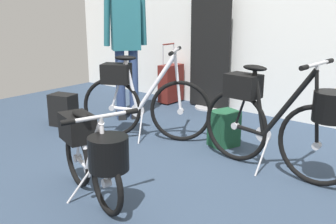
# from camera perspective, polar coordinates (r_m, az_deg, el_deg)

# --- Properties ---
(ground_plane) EXTENTS (7.48, 7.48, 0.00)m
(ground_plane) POSITION_cam_1_polar(r_m,az_deg,el_deg) (3.06, 0.01, -11.05)
(ground_plane) COLOR #2D3D51
(back_wall) EXTENTS (7.48, 0.10, 2.80)m
(back_wall) POSITION_cam_1_polar(r_m,az_deg,el_deg) (4.83, 18.96, 15.14)
(back_wall) COLOR white
(back_wall) RESTS_ON ground_plane
(floor_banner_stand) EXTENTS (0.60, 0.36, 1.47)m
(floor_banner_stand) POSITION_cam_1_polar(r_m,az_deg,el_deg) (5.20, 6.04, 7.50)
(floor_banner_stand) COLOR #B7B7BC
(floor_banner_stand) RESTS_ON ground_plane
(folding_bike_foreground) EXTENTS (0.94, 0.52, 0.69)m
(folding_bike_foreground) POSITION_cam_1_polar(r_m,az_deg,el_deg) (2.78, -10.91, -5.60)
(folding_bike_foreground) COLOR black
(folding_bike_foreground) RESTS_ON ground_plane
(display_bike_left) EXTENTS (1.21, 0.72, 0.94)m
(display_bike_left) POSITION_cam_1_polar(r_m,az_deg,el_deg) (4.03, -4.25, 2.03)
(display_bike_left) COLOR black
(display_bike_left) RESTS_ON ground_plane
(display_bike_right) EXTENTS (1.38, 0.53, 0.96)m
(display_bike_right) POSITION_cam_1_polar(r_m,az_deg,el_deg) (3.28, 15.89, -0.71)
(display_bike_right) COLOR black
(display_bike_right) RESTS_ON ground_plane
(visitor_near_wall) EXTENTS (0.39, 0.44, 1.73)m
(visitor_near_wall) POSITION_cam_1_polar(r_m,az_deg,el_deg) (4.67, -6.15, 10.93)
(visitor_near_wall) COLOR navy
(visitor_near_wall) RESTS_ON ground_plane
(rolling_suitcase) EXTENTS (0.19, 0.36, 0.83)m
(rolling_suitcase) POSITION_cam_1_polar(r_m,az_deg,el_deg) (5.54, 0.42, 4.25)
(rolling_suitcase) COLOR maroon
(rolling_suitcase) RESTS_ON ground_plane
(backpack_on_floor) EXTENTS (0.30, 0.32, 0.36)m
(backpack_on_floor) POSITION_cam_1_polar(r_m,az_deg,el_deg) (3.91, 8.07, -2.38)
(backpack_on_floor) COLOR #19472D
(backpack_on_floor) RESTS_ON ground_plane
(handbag_on_floor) EXTENTS (0.33, 0.29, 0.37)m
(handbag_on_floor) POSITION_cam_1_polar(r_m,az_deg,el_deg) (4.67, -14.88, 0.29)
(handbag_on_floor) COLOR black
(handbag_on_floor) RESTS_ON ground_plane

